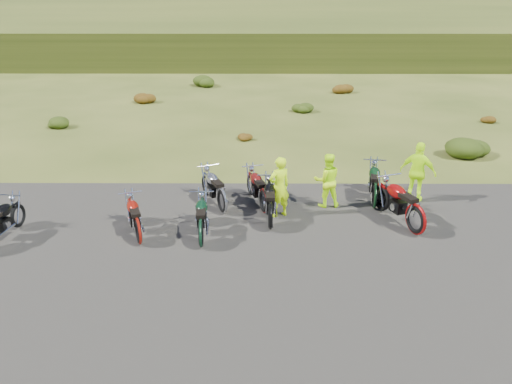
{
  "coord_description": "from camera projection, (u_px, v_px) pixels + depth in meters",
  "views": [
    {
      "loc": [
        0.26,
        -11.26,
        5.89
      ],
      "look_at": [
        0.19,
        1.1,
        0.9
      ],
      "focal_mm": 35.0,
      "sensor_mm": 36.0,
      "label": 1
    }
  ],
  "objects": [
    {
      "name": "motorcycle_6",
      "position": [
        414.0,
        235.0,
        12.97
      ],
      "size": [
        1.54,
        2.45,
        1.22
      ],
      "primitive_type": null,
      "rotation": [
        0.0,
        0.0,
        1.93
      ],
      "color": "maroon",
      "rests_on": "ground"
    },
    {
      "name": "person_middle",
      "position": [
        279.0,
        188.0,
        13.69
      ],
      "size": [
        0.75,
        0.65,
        1.72
      ],
      "primitive_type": "imported",
      "rotation": [
        0.0,
        0.0,
        3.61
      ],
      "color": "#C7FF0D",
      "rests_on": "ground"
    },
    {
      "name": "person_right_a",
      "position": [
        327.0,
        181.0,
        14.36
      ],
      "size": [
        0.83,
        0.68,
        1.59
      ],
      "primitive_type": "imported",
      "rotation": [
        0.0,
        0.0,
        3.24
      ],
      "color": "#C7FF0D",
      "rests_on": "ground"
    },
    {
      "name": "motorcycle_7",
      "position": [
        374.0,
        209.0,
        14.52
      ],
      "size": [
        1.05,
        2.22,
        1.12
      ],
      "primitive_type": null,
      "rotation": [
        0.0,
        0.0,
        1.41
      ],
      "color": "black",
      "rests_on": "ground"
    },
    {
      "name": "ground",
      "position": [
        248.0,
        241.0,
        12.64
      ],
      "size": [
        300.0,
        300.0,
        0.0
      ],
      "primitive_type": "plane",
      "color": "#364517",
      "rests_on": "ground"
    },
    {
      "name": "motorcycle_4",
      "position": [
        264.0,
        213.0,
        14.21
      ],
      "size": [
        1.23,
        2.15,
        1.07
      ],
      "primitive_type": null,
      "rotation": [
        0.0,
        0.0,
        1.86
      ],
      "color": "#540F0E",
      "rests_on": "ground"
    },
    {
      "name": "shrub_6",
      "position": [
        342.0,
        87.0,
        30.83
      ],
      "size": [
        1.3,
        1.3,
        0.77
      ],
      "primitive_type": "ellipsoid",
      "color": "#5F290B",
      "rests_on": "ground"
    },
    {
      "name": "motorcycle_3",
      "position": [
        222.0,
        213.0,
        14.2
      ],
      "size": [
        1.49,
        2.18,
        1.09
      ],
      "primitive_type": null,
      "rotation": [
        0.0,
        0.0,
        1.99
      ],
      "color": "#9C9DA1",
      "rests_on": "ground"
    },
    {
      "name": "motorcycle_5",
      "position": [
        270.0,
        229.0,
        13.26
      ],
      "size": [
        0.72,
        2.13,
        1.11
      ],
      "primitive_type": null,
      "rotation": [
        0.0,
        0.0,
        1.58
      ],
      "color": "black",
      "rests_on": "ground"
    },
    {
      "name": "gravel_pad",
      "position": [
        246.0,
        284.0,
        10.79
      ],
      "size": [
        20.0,
        12.0,
        0.04
      ],
      "primitive_type": "cube",
      "color": "black",
      "rests_on": "ground"
    },
    {
      "name": "shrub_5",
      "position": [
        302.0,
        106.0,
        25.96
      ],
      "size": [
        1.03,
        1.03,
        0.61
      ],
      "primitive_type": "ellipsoid",
      "color": "#26390E",
      "rests_on": "ground"
    },
    {
      "name": "shrub_7",
      "position": [
        469.0,
        144.0,
        19.01
      ],
      "size": [
        1.56,
        1.56,
        0.92
      ],
      "primitive_type": "ellipsoid",
      "color": "#26390E",
      "rests_on": "ground"
    },
    {
      "name": "hill_slope",
      "position": [
        257.0,
        44.0,
        59.0
      ],
      "size": [
        300.0,
        45.97,
        9.37
      ],
      "primitive_type": null,
      "rotation": [
        0.14,
        0.0,
        0.0
      ],
      "color": "#324015",
      "rests_on": "ground"
    },
    {
      "name": "motorcycle_2",
      "position": [
        202.0,
        247.0,
        12.34
      ],
      "size": [
        0.8,
        2.03,
        1.04
      ],
      "primitive_type": null,
      "rotation": [
        0.0,
        0.0,
        1.64
      ],
      "color": "black",
      "rests_on": "ground"
    },
    {
      "name": "shrub_1",
      "position": [
        57.0,
        121.0,
        23.06
      ],
      "size": [
        1.03,
        1.03,
        0.61
      ],
      "primitive_type": "ellipsoid",
      "color": "#26390E",
      "rests_on": "ground"
    },
    {
      "name": "person_right_b",
      "position": [
        418.0,
        173.0,
        14.68
      ],
      "size": [
        1.13,
        0.94,
        1.81
      ],
      "primitive_type": "imported",
      "rotation": [
        0.0,
        0.0,
        2.57
      ],
      "color": "#C7FF0D",
      "rests_on": "ground"
    },
    {
      "name": "shrub_2",
      "position": [
        144.0,
        97.0,
        27.92
      ],
      "size": [
        1.3,
        1.3,
        0.77
      ],
      "primitive_type": "ellipsoid",
      "color": "#5F290B",
      "rests_on": "ground"
    },
    {
      "name": "shrub_4",
      "position": [
        243.0,
        135.0,
        21.09
      ],
      "size": [
        0.77,
        0.77,
        0.45
      ],
      "primitive_type": "ellipsoid",
      "color": "#5F290B",
      "rests_on": "ground"
    },
    {
      "name": "hill_plateau",
      "position": [
        258.0,
        18.0,
        114.63
      ],
      "size": [
        300.0,
        90.0,
        9.17
      ],
      "primitive_type": "cube",
      "color": "#324015",
      "rests_on": "ground"
    },
    {
      "name": "motorcycle_1",
      "position": [
        140.0,
        244.0,
        12.48
      ],
      "size": [
        1.29,
        2.01,
        1.0
      ],
      "primitive_type": null,
      "rotation": [
        0.0,
        0.0,
        1.94
      ],
      "color": "maroon",
      "rests_on": "ground"
    },
    {
      "name": "shrub_8",
      "position": [
        486.0,
        118.0,
        23.99
      ],
      "size": [
        0.77,
        0.77,
        0.45
      ],
      "primitive_type": "ellipsoid",
      "color": "#5F290B",
      "rests_on": "ground"
    },
    {
      "name": "shrub_3",
      "position": [
        205.0,
        80.0,
        32.79
      ],
      "size": [
        1.56,
        1.56,
        0.92
      ],
      "primitive_type": "ellipsoid",
      "color": "#26390E",
      "rests_on": "ground"
    }
  ]
}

